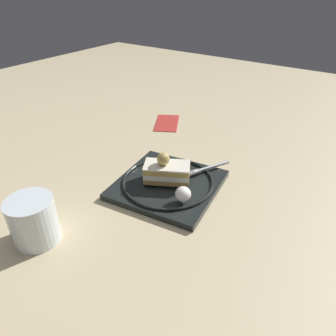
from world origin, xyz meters
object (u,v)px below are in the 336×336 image
dessert_plate (168,184)px  folded_napkin (167,123)px  whipped_cream_dollop (183,194)px  drink_glass_near (34,223)px  cake_slice (167,171)px  fork (206,169)px

dessert_plate → folded_napkin: bearing=35.3°
dessert_plate → whipped_cream_dollop: (-0.04, -0.06, 0.03)m
dessert_plate → drink_glass_near: drink_glass_near is taller
cake_slice → fork: bearing=-31.0°
fork → drink_glass_near: bearing=156.5°
drink_glass_near → dessert_plate: bearing=-21.3°
drink_glass_near → fork: bearing=-23.5°
cake_slice → drink_glass_near: same height
fork → drink_glass_near: drink_glass_near is taller
cake_slice → whipped_cream_dollop: cake_slice is taller
fork → drink_glass_near: 0.37m
drink_glass_near → folded_napkin: drink_glass_near is taller
dessert_plate → whipped_cream_dollop: bearing=-122.8°
cake_slice → folded_napkin: (0.28, 0.19, -0.04)m
drink_glass_near → cake_slice: bearing=-20.8°
dessert_plate → fork: 0.10m
cake_slice → drink_glass_near: size_ratio=1.29×
cake_slice → folded_napkin: 0.34m
folded_napkin → fork: bearing=-128.8°
whipped_cream_dollop → dessert_plate: bearing=57.2°
cake_slice → whipped_cream_dollop: 0.08m
fork → folded_napkin: size_ratio=0.89×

